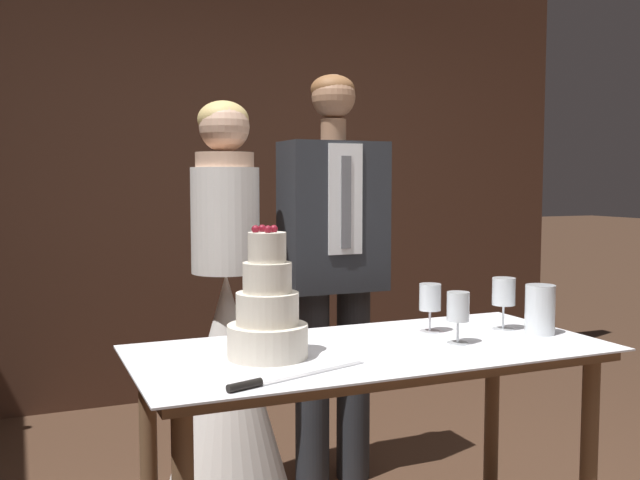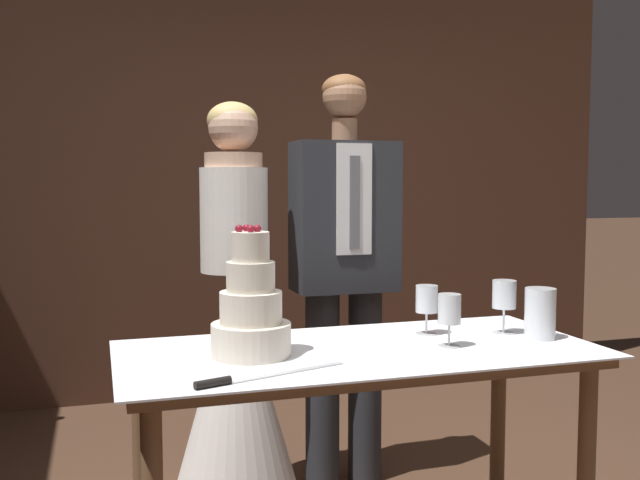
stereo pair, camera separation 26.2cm
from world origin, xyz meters
name	(u,v)px [view 1 (the left image)]	position (x,y,z in m)	size (l,w,h in m)	color
wall_back	(221,168)	(0.00, 2.42, 1.42)	(4.96, 0.12, 2.84)	#472B1E
cake_table	(372,378)	(-0.16, 0.04, 0.71)	(1.51, 0.70, 0.81)	brown
tiered_cake	(267,313)	(-0.51, 0.05, 0.94)	(0.24, 0.24, 0.40)	silver
cake_knife	(273,380)	(-0.59, -0.22, 0.82)	(0.44, 0.16, 0.02)	silver
wine_glass_near	(430,300)	(0.13, 0.17, 0.92)	(0.08, 0.08, 0.17)	silver
wine_glass_middle	(458,309)	(0.12, -0.03, 0.92)	(0.07, 0.07, 0.17)	silver
wine_glass_far	(504,294)	(0.39, 0.10, 0.94)	(0.08, 0.08, 0.19)	silver
hurricane_candle	(540,311)	(0.46, -0.01, 0.89)	(0.10, 0.10, 0.17)	silver
bride	(227,356)	(-0.41, 0.88, 0.61)	(0.54, 0.54, 1.66)	white
groom	(333,259)	(0.08, 0.88, 1.00)	(0.44, 0.25, 1.79)	#282B30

